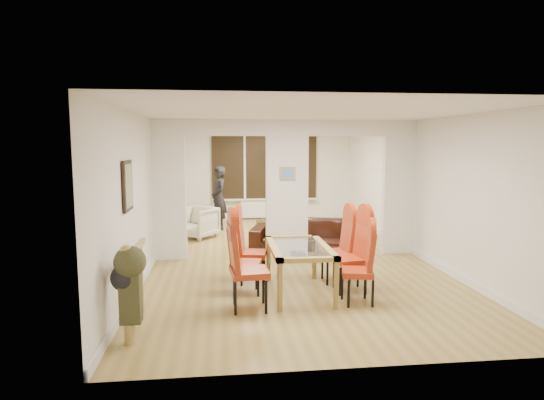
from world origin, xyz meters
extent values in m
cube|color=olive|center=(0.00, 0.00, 0.00)|extent=(5.00, 9.00, 0.01)
cube|color=white|center=(0.00, 0.00, 1.30)|extent=(5.00, 0.18, 2.60)
cube|color=black|center=(0.00, 4.44, 1.50)|extent=(3.00, 0.08, 1.80)
cube|color=white|center=(0.00, 4.40, 0.30)|extent=(1.40, 0.08, 0.50)
sphere|color=orange|center=(0.30, 3.30, 2.15)|extent=(0.36, 0.36, 0.36)
cube|color=gray|center=(-2.47, -2.40, 1.60)|extent=(0.04, 0.52, 0.67)
cube|color=#4C8CD8|center=(0.00, -0.10, 1.60)|extent=(0.30, 0.03, 0.25)
imported|color=black|center=(0.42, 0.45, 0.31)|extent=(2.29, 1.37, 0.63)
imported|color=beige|center=(-1.81, 1.91, 0.36)|extent=(1.08, 1.08, 0.71)
imported|color=black|center=(-1.30, 2.93, 0.80)|extent=(0.67, 0.53, 1.60)
imported|color=black|center=(2.00, 2.63, 0.25)|extent=(0.87, 0.28, 0.50)
cylinder|color=#143F19|center=(0.31, 2.64, 0.34)|extent=(0.07, 0.07, 0.27)
imported|color=black|center=(0.29, 2.69, 0.23)|extent=(0.22, 0.22, 0.05)
camera|label=1|loc=(-1.24, -8.53, 2.14)|focal=30.00mm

